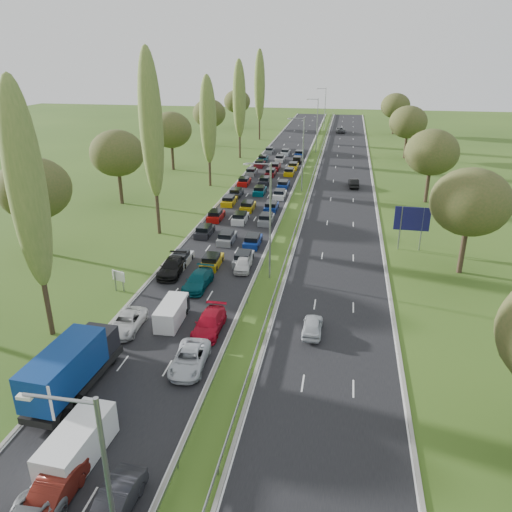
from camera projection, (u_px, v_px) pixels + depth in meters
The scene contains 25 objects.
ground at pixel (303, 188), 85.04m from camera, with size 260.00×260.00×0.00m, color #325019.
near_carriageway at pixel (266, 183), 88.43m from camera, with size 10.50×215.00×0.04m, color black.
far_carriageway at pixel (343, 186), 86.21m from camera, with size 10.50×215.00×0.04m, color black.
central_reservation at pixel (304, 182), 87.11m from camera, with size 2.36×215.00×0.32m.
lamp_columns at pixel (303, 155), 80.94m from camera, with size 0.18×140.18×12.00m.
poplar_row at pixel (188, 120), 72.19m from camera, with size 2.80×127.80×22.44m.
woodland_left at pixel (107, 158), 70.66m from camera, with size 8.00×166.00×11.10m.
woodland_right at pixel (441, 164), 66.78m from camera, with size 8.00×153.00×11.10m.
traffic_queue_fill at pixel (261, 188), 83.59m from camera, with size 9.15×69.44×0.80m.
near_car_2 at pixel (127, 322), 41.55m from camera, with size 2.29×4.97×1.38m, color silver.
near_car_3 at pixel (172, 267), 52.05m from camera, with size 2.21×5.43×1.58m, color black.
near_car_5 at pixel (52, 495), 25.26m from camera, with size 1.68×4.82×1.59m, color #59160F.
near_car_7 at pixel (198, 280), 49.04m from camera, with size 2.11×5.20×1.51m, color #05454E.
near_car_9 at pixel (115, 503), 24.86m from camera, with size 1.59×4.55×1.50m, color black.
near_car_10 at pixel (189, 359), 36.59m from camera, with size 2.36×5.11×1.42m, color silver.
near_car_11 at pixel (209, 323), 41.30m from camera, with size 2.12×5.22×1.51m, color #AC0A1F.
near_car_12 at pixel (243, 264), 53.06m from camera, with size 1.64×4.08×1.39m, color silver.
far_car_0 at pixel (312, 326), 41.04m from camera, with size 1.62×4.02×1.37m, color #B8BDC3.
far_car_1 at pixel (354, 183), 85.45m from camera, with size 1.55×4.44×1.46m, color black.
far_car_2 at pixel (341, 130), 143.39m from camera, with size 2.51×5.44×1.51m, color slate.
blue_lorry at pixel (73, 367), 33.58m from camera, with size 2.48×8.94×3.77m.
white_van_front at pixel (80, 441), 28.29m from camera, with size 2.14×5.46×2.19m.
white_van_rear at pixel (172, 312), 42.78m from camera, with size 1.81×4.60×1.85m.
info_sign at pixel (119, 278), 48.09m from camera, with size 1.45×0.59×2.10m.
direction_sign at pixel (412, 221), 57.40m from camera, with size 4.00×0.18×5.20m.
Camera 1 is at (11.41, -3.15, 21.62)m, focal length 35.00 mm.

